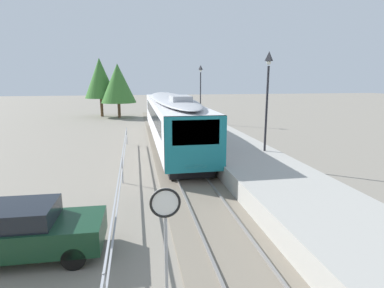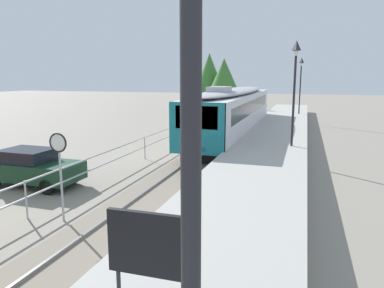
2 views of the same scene
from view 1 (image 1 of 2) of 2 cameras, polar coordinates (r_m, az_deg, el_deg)
The scene contains 10 objects.
ground_plane at distance 16.26m, azimuth -11.27°, elevation -5.76°, with size 160.00×160.00×0.00m, color gray.
track_rails at distance 16.45m, azimuth -0.73°, elevation -5.19°, with size 3.20×60.00×0.14m.
commuter_train at distance 23.21m, azimuth -3.78°, elevation 5.12°, with size 2.82×19.38×3.74m.
station_platform at distance 17.15m, azimuth 10.05°, elevation -3.22°, with size 3.90×60.00×0.90m, color #A8A59E.
platform_lamp_mid_platform at distance 17.46m, azimuth 13.62°, elevation 10.76°, with size 0.34×0.34×5.35m.
platform_lamp_far_end at distance 34.29m, azimuth 1.57°, elevation 11.46°, with size 0.34×0.34×5.35m.
speed_limit_sign at distance 6.33m, azimuth -4.84°, elevation -13.75°, with size 0.61×0.10×2.81m.
parked_hatchback_dark_green at distance 9.95m, azimuth -28.00°, elevation -13.74°, with size 4.04×1.84×1.53m.
tree_behind_carpark at distance 40.48m, azimuth -13.32°, elevation 10.69°, with size 4.36×4.36×6.65m.
tree_behind_station_far at distance 42.40m, azimuth -16.38°, elevation 11.40°, with size 3.99×3.99×7.40m.
Camera 1 is at (-2.59, 6.48, 4.86)m, focal length 29.32 mm.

